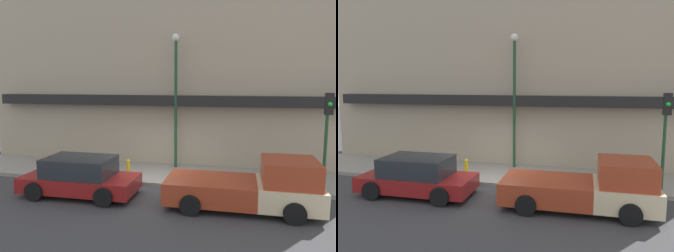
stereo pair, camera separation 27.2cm
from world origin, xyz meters
The scene contains 8 objects.
ground_plane centered at (0.00, 0.00, 0.00)m, with size 80.00×80.00×0.00m, color #38383A.
sidewalk centered at (0.00, 1.64, 0.08)m, with size 36.00×3.28×0.17m.
building centered at (0.01, 4.76, 4.99)m, with size 19.80×3.80×10.01m.
pickup_truck centered at (3.87, -1.52, 0.77)m, with size 5.12×2.27×1.76m.
parked_car centered at (-2.46, -1.52, 0.72)m, with size 4.33×2.10×1.47m.
fire_hydrant centered at (-1.39, 0.88, 0.52)m, with size 0.17×0.17×0.73m.
street_lamp centered at (0.39, 2.72, 4.06)m, with size 0.36×0.36×6.34m.
traffic_light centered at (6.57, 0.50, 2.72)m, with size 0.28×0.42×3.71m.
Camera 1 is at (3.41, -12.54, 4.25)m, focal length 35.00 mm.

